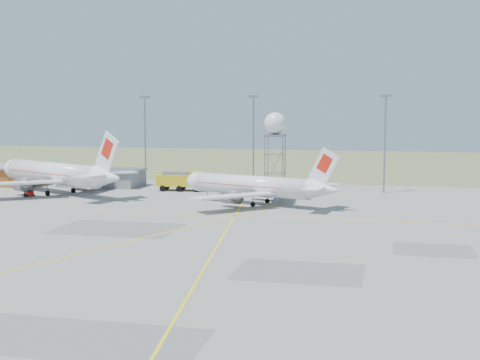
% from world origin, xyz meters
% --- Properties ---
extents(ground, '(400.00, 400.00, 0.00)m').
position_xyz_m(ground, '(0.00, 0.00, 0.00)').
color(ground, gray).
rests_on(ground, ground).
extents(grass_strip, '(400.00, 120.00, 0.03)m').
position_xyz_m(grass_strip, '(0.00, 140.00, 0.01)').
color(grass_strip, '#596B3B').
rests_on(grass_strip, ground).
extents(building_grey, '(19.00, 10.00, 3.90)m').
position_xyz_m(building_grey, '(-45.00, 64.00, 1.97)').
color(building_grey, gray).
rests_on(building_grey, ground).
extents(mast_a, '(2.20, 0.50, 20.50)m').
position_xyz_m(mast_a, '(-35.00, 66.00, 12.07)').
color(mast_a, gray).
rests_on(mast_a, ground).
extents(mast_b, '(2.20, 0.50, 20.50)m').
position_xyz_m(mast_b, '(-10.00, 66.00, 12.07)').
color(mast_b, gray).
rests_on(mast_b, ground).
extents(mast_c, '(2.20, 0.50, 20.50)m').
position_xyz_m(mast_c, '(18.00, 66.00, 12.07)').
color(mast_c, gray).
rests_on(mast_c, ground).
extents(airliner_main, '(31.64, 29.75, 11.09)m').
position_xyz_m(airliner_main, '(-5.14, 43.74, 3.40)').
color(airliner_main, white).
rests_on(airliner_main, ground).
extents(airliner_far, '(37.04, 34.25, 13.47)m').
position_xyz_m(airliner_far, '(-48.61, 49.77, 4.13)').
color(airliner_far, white).
rests_on(airliner_far, ground).
extents(radar_tower, '(4.66, 4.66, 16.86)m').
position_xyz_m(radar_tower, '(-4.59, 62.55, 9.46)').
color(radar_tower, gray).
rests_on(radar_tower, ground).
extents(fire_truck, '(10.46, 4.67, 4.10)m').
position_xyz_m(fire_truck, '(-24.34, 60.02, 1.97)').
color(fire_truck, gold).
rests_on(fire_truck, ground).
extents(baggage_tug, '(2.51, 2.48, 1.60)m').
position_xyz_m(baggage_tug, '(-51.81, 44.43, 0.61)').
color(baggage_tug, '#A5110B').
rests_on(baggage_tug, ground).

